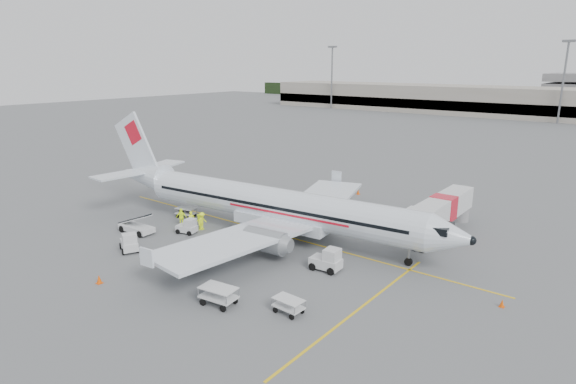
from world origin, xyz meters
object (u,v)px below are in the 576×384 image
aircraft (275,182)px  jet_bridge (442,216)px  tug_fore (326,259)px  tug_mid (129,241)px  belt_loader (136,220)px  tug_aft (187,226)px

aircraft → jet_bridge: size_ratio=2.62×
tug_fore → tug_mid: 17.64m
aircraft → tug_fore: (8.14, -3.60, -4.41)m
belt_loader → tug_aft: 4.98m
aircraft → tug_mid: bearing=-131.7°
aircraft → belt_loader: aircraft is taller
tug_fore → aircraft: bearing=151.9°
tug_mid → tug_aft: size_ratio=1.16×
aircraft → tug_aft: size_ratio=20.07×
jet_bridge → belt_loader: jet_bridge is taller
jet_bridge → belt_loader: size_ratio=2.97×
tug_fore → belt_loader: bearing=-172.5°
aircraft → jet_bridge: bearing=33.4°
aircraft → belt_loader: size_ratio=7.78×
tug_fore → tug_mid: size_ratio=1.09×
jet_bridge → tug_mid: bearing=-134.1°
tug_aft → belt_loader: bearing=-157.8°
tug_fore → tug_aft: 15.63m
belt_loader → tug_aft: bearing=33.2°
aircraft → jet_bridge: (12.45, 10.09, -3.41)m
jet_bridge → tug_mid: size_ratio=6.57×
aircraft → tug_fore: 9.93m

